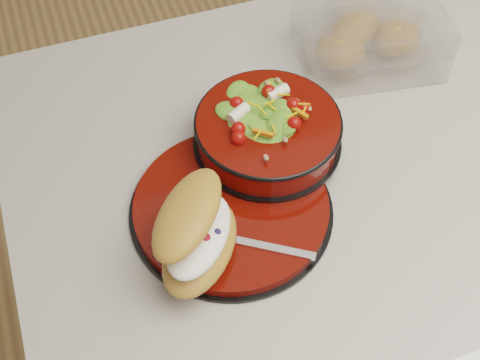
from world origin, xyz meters
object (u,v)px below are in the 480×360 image
object	(u,v)px
dinner_plate	(232,208)
salad_bowl	(268,128)
croissant	(198,233)
island_counter	(370,271)
pastry_box	(369,37)
fork	(255,244)

from	to	relation	value
dinner_plate	salad_bowl	size ratio (longest dim) A/B	1.30
salad_bowl	croissant	world-z (taller)	croissant
island_counter	dinner_plate	world-z (taller)	dinner_plate
salad_bowl	croissant	distance (m)	0.21
island_counter	salad_bowl	size ratio (longest dim) A/B	5.71
croissant	pastry_box	distance (m)	0.47
dinner_plate	salad_bowl	world-z (taller)	salad_bowl
island_counter	croissant	world-z (taller)	croissant
dinner_plate	croissant	world-z (taller)	croissant
salad_bowl	island_counter	bearing A→B (deg)	-6.67
pastry_box	fork	bearing A→B (deg)	-127.55
island_counter	salad_bowl	xyz separation A→B (m)	(-0.23, 0.03, 0.50)
fork	pastry_box	bearing A→B (deg)	-12.49
dinner_plate	salad_bowl	xyz separation A→B (m)	(0.08, 0.09, 0.04)
fork	dinner_plate	bearing A→B (deg)	39.34
croissant	dinner_plate	bearing A→B (deg)	-9.71
island_counter	pastry_box	distance (m)	0.52
island_counter	dinner_plate	distance (m)	0.56
salad_bowl	pastry_box	distance (m)	0.27
island_counter	pastry_box	size ratio (longest dim) A/B	5.08
croissant	pastry_box	xyz separation A→B (m)	(0.38, 0.28, -0.02)
dinner_plate	salad_bowl	bearing A→B (deg)	45.61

